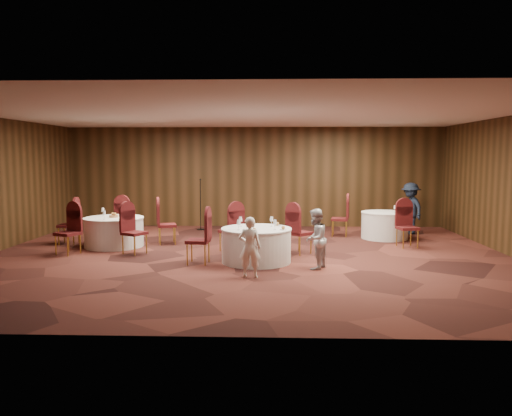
{
  "coord_description": "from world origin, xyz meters",
  "views": [
    {
      "loc": [
        0.59,
        -11.09,
        2.29
      ],
      "look_at": [
        0.2,
        0.2,
        1.1
      ],
      "focal_mm": 35.0,
      "sensor_mm": 36.0,
      "label": 1
    }
  ],
  "objects_px": {
    "table_main": "(256,245)",
    "table_left": "(114,232)",
    "table_right": "(385,225)",
    "man_c": "(410,208)",
    "mic_stand": "(201,215)",
    "woman_a": "(250,247)",
    "woman_b": "(315,239)"
  },
  "relations": [
    {
      "from": "table_right",
      "to": "woman_b",
      "type": "relative_size",
      "value": 1.05
    },
    {
      "from": "table_right",
      "to": "man_c",
      "type": "bearing_deg",
      "value": 42.9
    },
    {
      "from": "table_left",
      "to": "table_right",
      "type": "xyz_separation_m",
      "value": [
        7.11,
        1.46,
        -0.0
      ]
    },
    {
      "from": "table_left",
      "to": "mic_stand",
      "type": "distance_m",
      "value": 3.42
    },
    {
      "from": "mic_stand",
      "to": "table_main",
      "type": "bearing_deg",
      "value": -68.01
    },
    {
      "from": "woman_b",
      "to": "table_main",
      "type": "bearing_deg",
      "value": -90.77
    },
    {
      "from": "table_left",
      "to": "woman_b",
      "type": "xyz_separation_m",
      "value": [
        4.87,
        -2.36,
        0.24
      ]
    },
    {
      "from": "table_main",
      "to": "table_left",
      "type": "relative_size",
      "value": 1.02
    },
    {
      "from": "mic_stand",
      "to": "man_c",
      "type": "bearing_deg",
      "value": -5.48
    },
    {
      "from": "table_right",
      "to": "woman_a",
      "type": "bearing_deg",
      "value": -127.62
    },
    {
      "from": "table_main",
      "to": "man_c",
      "type": "bearing_deg",
      "value": 42.96
    },
    {
      "from": "table_main",
      "to": "table_left",
      "type": "bearing_deg",
      "value": 154.43
    },
    {
      "from": "mic_stand",
      "to": "table_left",
      "type": "bearing_deg",
      "value": -121.13
    },
    {
      "from": "mic_stand",
      "to": "woman_a",
      "type": "relative_size",
      "value": 1.37
    },
    {
      "from": "table_main",
      "to": "table_left",
      "type": "height_order",
      "value": "same"
    },
    {
      "from": "table_right",
      "to": "man_c",
      "type": "relative_size",
      "value": 0.86
    },
    {
      "from": "woman_a",
      "to": "man_c",
      "type": "bearing_deg",
      "value": -123.3
    },
    {
      "from": "table_right",
      "to": "woman_a",
      "type": "height_order",
      "value": "woman_a"
    },
    {
      "from": "table_right",
      "to": "man_c",
      "type": "xyz_separation_m",
      "value": [
        0.93,
        0.87,
        0.38
      ]
    },
    {
      "from": "table_main",
      "to": "woman_a",
      "type": "bearing_deg",
      "value": -93.26
    },
    {
      "from": "table_main",
      "to": "table_left",
      "type": "xyz_separation_m",
      "value": [
        -3.66,
        1.75,
        0.0
      ]
    },
    {
      "from": "table_right",
      "to": "woman_b",
      "type": "bearing_deg",
      "value": -120.36
    },
    {
      "from": "table_main",
      "to": "woman_b",
      "type": "relative_size",
      "value": 1.23
    },
    {
      "from": "man_c",
      "to": "table_left",
      "type": "bearing_deg",
      "value": -93.79
    },
    {
      "from": "table_right",
      "to": "mic_stand",
      "type": "distance_m",
      "value": 5.54
    },
    {
      "from": "mic_stand",
      "to": "man_c",
      "type": "xyz_separation_m",
      "value": [
        6.27,
        -0.6,
        0.29
      ]
    },
    {
      "from": "table_left",
      "to": "woman_b",
      "type": "bearing_deg",
      "value": -25.81
    },
    {
      "from": "table_main",
      "to": "man_c",
      "type": "relative_size",
      "value": 1.01
    },
    {
      "from": "table_left",
      "to": "mic_stand",
      "type": "xyz_separation_m",
      "value": [
        1.77,
        2.93,
        0.08
      ]
    },
    {
      "from": "table_right",
      "to": "mic_stand",
      "type": "bearing_deg",
      "value": 164.6
    },
    {
      "from": "woman_a",
      "to": "man_c",
      "type": "height_order",
      "value": "man_c"
    },
    {
      "from": "table_main",
      "to": "woman_a",
      "type": "relative_size",
      "value": 1.31
    }
  ]
}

